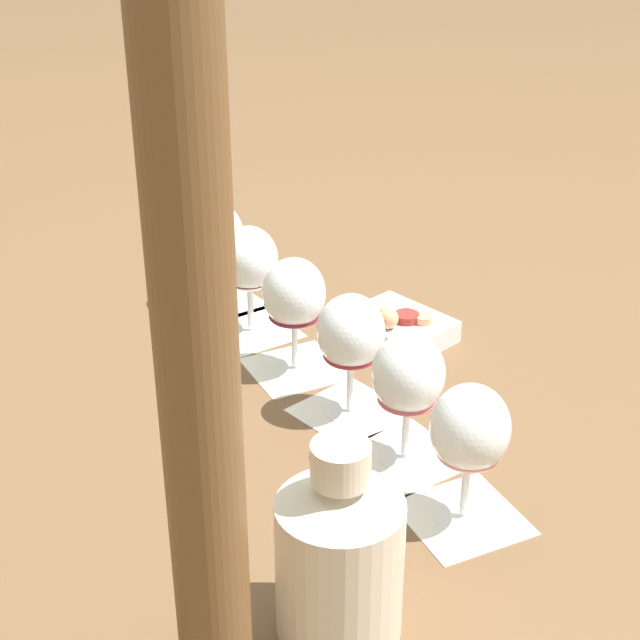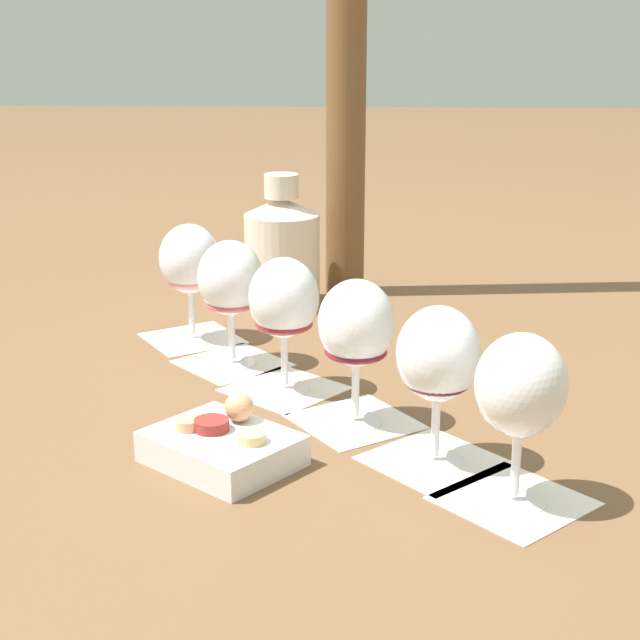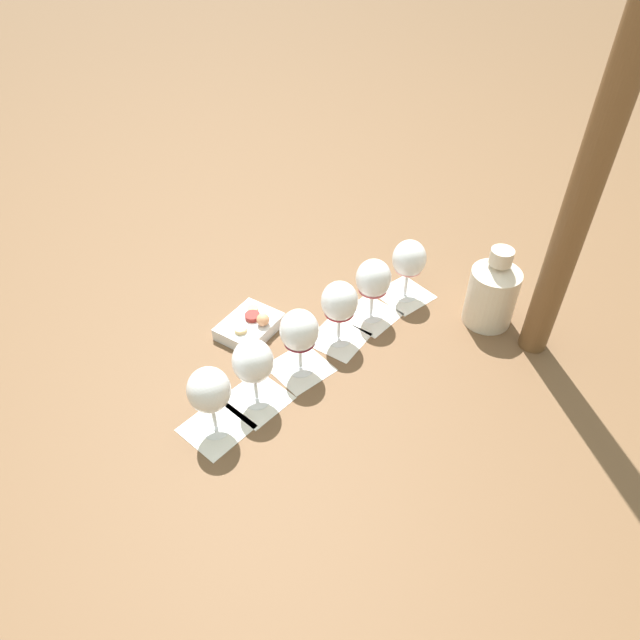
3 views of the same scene
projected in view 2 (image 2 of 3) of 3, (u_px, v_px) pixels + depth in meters
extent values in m
plane|color=brown|center=(320.00, 406.00, 1.12)|extent=(8.00, 8.00, 0.00)
cube|color=silver|center=(193.00, 338.00, 1.36)|extent=(0.16, 0.16, 0.00)
cube|color=silver|center=(233.00, 363.00, 1.26)|extent=(0.17, 0.17, 0.00)
cube|color=silver|center=(285.00, 389.00, 1.17)|extent=(0.17, 0.17, 0.00)
cube|color=silver|center=(355.00, 421.00, 1.08)|extent=(0.16, 0.16, 0.00)
cube|color=silver|center=(434.00, 460.00, 0.98)|extent=(0.17, 0.17, 0.00)
cube|color=silver|center=(514.00, 500.00, 0.90)|extent=(0.17, 0.17, 0.00)
cylinder|color=white|center=(193.00, 336.00, 1.36)|extent=(0.06, 0.06, 0.01)
cylinder|color=white|center=(192.00, 311.00, 1.34)|extent=(0.01, 0.01, 0.07)
ellipsoid|color=white|center=(189.00, 259.00, 1.32)|extent=(0.08, 0.08, 0.10)
ellipsoid|color=pink|center=(190.00, 279.00, 1.33)|extent=(0.07, 0.07, 0.03)
cylinder|color=white|center=(233.00, 360.00, 1.26)|extent=(0.06, 0.06, 0.01)
cylinder|color=white|center=(232.00, 334.00, 1.25)|extent=(0.01, 0.01, 0.07)
ellipsoid|color=white|center=(230.00, 278.00, 1.23)|extent=(0.08, 0.08, 0.10)
ellipsoid|color=#CF555F|center=(231.00, 303.00, 1.24)|extent=(0.07, 0.07, 0.02)
cylinder|color=white|center=(285.00, 386.00, 1.17)|extent=(0.06, 0.06, 0.01)
cylinder|color=white|center=(284.00, 358.00, 1.16)|extent=(0.01, 0.01, 0.07)
ellipsoid|color=white|center=(284.00, 298.00, 1.14)|extent=(0.08, 0.08, 0.10)
ellipsoid|color=maroon|center=(284.00, 324.00, 1.15)|extent=(0.07, 0.07, 0.02)
cylinder|color=white|center=(355.00, 418.00, 1.08)|extent=(0.06, 0.06, 0.01)
cylinder|color=white|center=(356.00, 388.00, 1.07)|extent=(0.01, 0.01, 0.07)
ellipsoid|color=white|center=(356.00, 323.00, 1.04)|extent=(0.08, 0.08, 0.10)
ellipsoid|color=maroon|center=(356.00, 352.00, 1.05)|extent=(0.07, 0.07, 0.02)
cylinder|color=white|center=(434.00, 457.00, 0.98)|extent=(0.06, 0.06, 0.01)
cylinder|color=white|center=(436.00, 424.00, 0.97)|extent=(0.01, 0.01, 0.07)
ellipsoid|color=white|center=(438.00, 354.00, 0.95)|extent=(0.08, 0.08, 0.10)
ellipsoid|color=#440C1B|center=(437.00, 378.00, 0.95)|extent=(0.07, 0.07, 0.03)
cylinder|color=white|center=(514.00, 497.00, 0.90)|extent=(0.06, 0.06, 0.01)
cylinder|color=white|center=(516.00, 461.00, 0.89)|extent=(0.01, 0.01, 0.07)
ellipsoid|color=white|center=(521.00, 385.00, 0.87)|extent=(0.08, 0.08, 0.10)
ellipsoid|color=black|center=(519.00, 410.00, 0.87)|extent=(0.07, 0.07, 0.04)
cylinder|color=beige|center=(282.00, 260.00, 1.50)|extent=(0.11, 0.11, 0.14)
cone|color=beige|center=(282.00, 206.00, 1.47)|extent=(0.11, 0.11, 0.03)
cylinder|color=beige|center=(281.00, 186.00, 1.46)|extent=(0.05, 0.05, 0.04)
cube|color=silver|center=(222.00, 448.00, 0.97)|extent=(0.17, 0.18, 0.03)
cylinder|color=#DBB775|center=(251.00, 437.00, 0.95)|extent=(0.03, 0.03, 0.01)
sphere|color=tan|center=(239.00, 407.00, 0.99)|extent=(0.03, 0.03, 0.03)
cylinder|color=maroon|center=(212.00, 425.00, 0.98)|extent=(0.04, 0.04, 0.01)
cylinder|color=tan|center=(188.00, 424.00, 0.98)|extent=(0.03, 0.03, 0.01)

